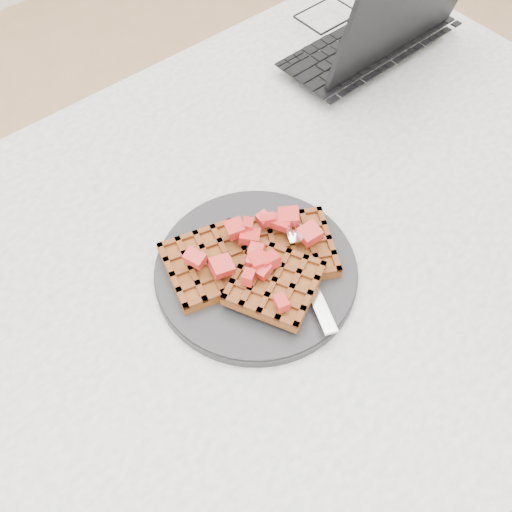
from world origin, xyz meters
name	(u,v)px	position (x,y,z in m)	size (l,w,h in m)	color
ground	(263,426)	(0.00, 0.00, 0.00)	(4.00, 4.00, 0.00)	tan
table	(268,287)	(0.00, 0.00, 0.64)	(1.20, 0.80, 0.75)	silver
plate	(256,271)	(-0.05, -0.03, 0.76)	(0.25, 0.25, 0.02)	black
waffles	(258,264)	(-0.04, -0.03, 0.78)	(0.23, 0.20, 0.03)	brown
strawberry_pile	(256,249)	(-0.05, -0.03, 0.80)	(0.15, 0.15, 0.02)	#970A0B
fork	(303,266)	(0.00, -0.07, 0.77)	(0.02, 0.18, 0.02)	silver
laptop	(362,29)	(0.38, 0.21, 0.79)	(0.32, 0.24, 0.22)	black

